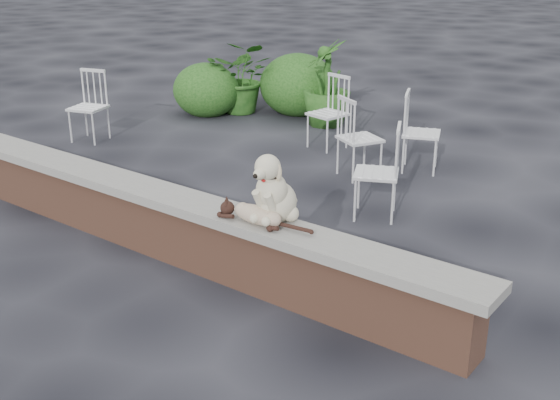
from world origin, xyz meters
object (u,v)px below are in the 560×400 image
Objects in this scene: dog at (277,185)px; chair_d at (376,172)px; chair_b at (328,113)px; potted_plant_a at (243,77)px; chair_c at (360,137)px; chair_e at (422,132)px; potted_plant_b at (327,83)px; chair_a at (88,107)px; cat at (257,214)px.

dog reaches higher than chair_d.
potted_plant_a is (-2.09, 0.79, 0.09)m from chair_b.
chair_e is at bearing -97.98° from chair_c.
chair_b is 0.76× the size of potted_plant_b.
chair_b and chair_e have the same top height.
chair_e is at bearing -14.50° from potted_plant_a.
dog is 0.50× the size of potted_plant_a.
dog is 0.60× the size of chair_e.
dog reaches higher than chair_b.
chair_a is at bearing -128.80° from potted_plant_b.
cat is 0.85× the size of potted_plant_a.
chair_e is at bearing 94.91° from dog.
chair_d reaches higher than cat.
cat is at bearing -40.66° from chair_a.
chair_c is 3.78m from chair_a.
dog is 0.60× the size of chair_a.
potted_plant_b reaches higher than chair_c.
chair_a is 0.76× the size of potted_plant_b.
chair_a is at bearing 88.41° from chair_e.
potted_plant_b is at bearing 40.40° from chair_e.
chair_c is 2.30m from potted_plant_b.
cat is at bearing 133.94° from chair_c.
potted_plant_b is at bearing -18.46° from chair_c.
potted_plant_a is (-3.81, 4.37, -0.10)m from cat.
chair_e is 3.59m from potted_plant_a.
dog is at bearing -60.80° from potted_plant_b.
potted_plant_a reaches higher than chair_d.
chair_c is at bearing -46.85° from potted_plant_b.
chair_a is at bearing 154.60° from cat.
dog reaches higher than chair_a.
cat is at bearing 163.24° from chair_e.
potted_plant_b is at bearing 6.03° from potted_plant_a.
chair_b is 1.18m from chair_c.
potted_plant_b is (2.10, 2.61, 0.15)m from chair_a.
chair_a is at bearing 42.62° from chair_c.
potted_plant_a is 1.45m from potted_plant_b.
chair_c reaches higher than cat.
cat is 1.02× the size of chair_d.
chair_d is (-0.12, 1.75, -0.39)m from dog.
potted_plant_a is at bearing 170.84° from chair_b.
chair_b is 0.84× the size of potted_plant_a.
chair_d is at bearing -17.57° from chair_a.
chair_c is 1.00× the size of chair_a.
chair_d is at bearing 89.02° from cat.
chair_d and chair_a have the same top height.
potted_plant_a is at bearing 57.73° from chair_a.
chair_c and chair_e have the same top height.
chair_d is at bearing -33.20° from potted_plant_a.
chair_d is at bearing 157.00° from chair_c.
potted_plant_a reaches higher than chair_c.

